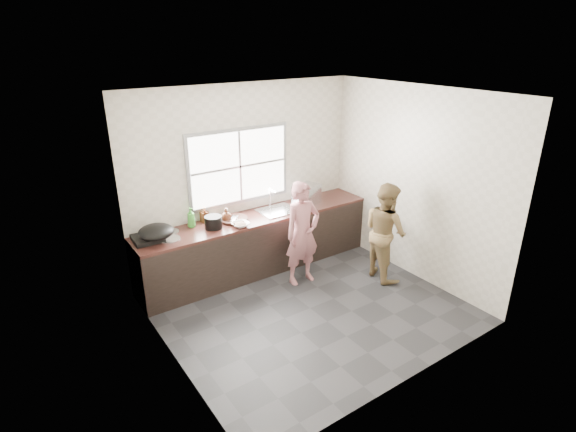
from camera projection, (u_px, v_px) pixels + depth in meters
floor at (310, 308)px, 5.82m from camera, size 3.60×3.20×0.01m
ceiling at (315, 93)px, 4.80m from camera, size 3.60×3.20×0.01m
wall_back at (245, 178)px, 6.53m from camera, size 3.60×0.01×2.70m
wall_left at (165, 250)px, 4.36m from camera, size 0.01×3.20×2.70m
wall_right at (415, 184)px, 6.26m from camera, size 0.01×3.20×2.70m
wall_front at (419, 264)px, 4.08m from camera, size 3.60×0.01×2.70m
cabinet at (258, 244)px, 6.64m from camera, size 3.60×0.62×0.82m
countertop at (257, 217)px, 6.48m from camera, size 3.60×0.64×0.04m
sink at (277, 211)px, 6.66m from camera, size 0.55×0.45×0.02m
faucet at (270, 198)px, 6.76m from camera, size 0.02×0.02×0.30m
window_frame at (239, 166)px, 6.39m from camera, size 1.60×0.05×1.10m
window_glazing at (240, 167)px, 6.37m from camera, size 1.50×0.01×1.00m
woman at (302, 237)px, 6.22m from camera, size 0.52×0.35×1.38m
person_side at (385, 231)px, 6.34m from camera, size 0.64×0.77×1.42m
cutting_board at (233, 219)px, 6.31m from camera, size 0.42×0.42×0.04m
cleaver at (232, 218)px, 6.28m from camera, size 0.24×0.23×0.01m
bowl_mince at (241, 224)px, 6.11m from camera, size 0.25×0.25×0.06m
bowl_crabs at (305, 207)px, 6.72m from camera, size 0.26×0.26×0.06m
bowl_held at (295, 211)px, 6.57m from camera, size 0.23×0.23×0.06m
black_pot at (213, 222)px, 6.04m from camera, size 0.28×0.28×0.17m
plate_food at (216, 220)px, 6.32m from camera, size 0.25×0.25×0.02m
bottle_green at (191, 217)px, 6.06m from camera, size 0.14×0.14×0.28m
bottle_brown_tall at (204, 215)px, 6.24m from camera, size 0.10×0.10×0.20m
bottle_brown_short at (226, 216)px, 6.25m from camera, size 0.19×0.19×0.18m
glass_jar at (191, 222)px, 6.15m from camera, size 0.08×0.08×0.09m
burner at (148, 238)px, 5.70m from camera, size 0.38×0.38×0.05m
wok at (156, 232)px, 5.60m from camera, size 0.56×0.56×0.17m
dish_rack at (307, 195)px, 6.89m from camera, size 0.46×0.38×0.30m
pot_lid_left at (170, 239)px, 5.73m from camera, size 0.32×0.32×0.01m
pot_lid_right at (169, 232)px, 5.94m from camera, size 0.27×0.27×0.01m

